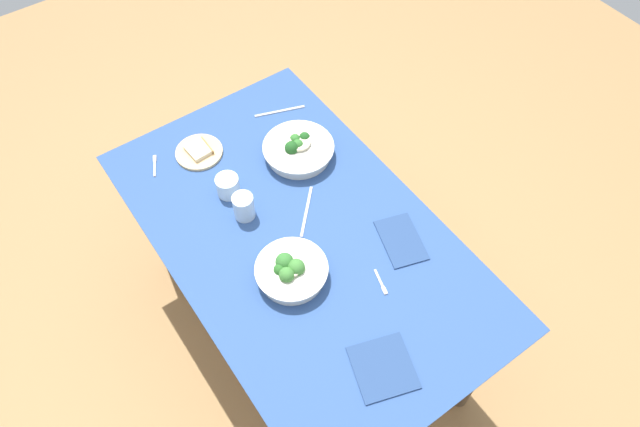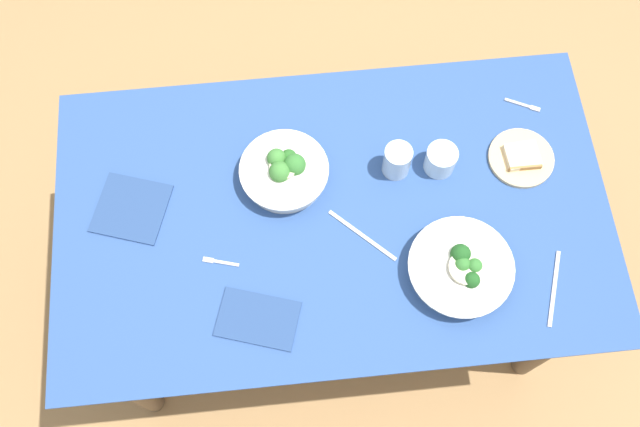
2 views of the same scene
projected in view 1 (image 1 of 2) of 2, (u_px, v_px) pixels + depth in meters
ground_plane at (305, 325)px, 2.63m from camera, size 6.00×6.00×0.00m
dining_table at (301, 252)px, 2.11m from camera, size 1.48×0.87×0.74m
broccoli_bowl_far at (291, 271)px, 1.90m from camera, size 0.24×0.24×0.09m
broccoli_bowl_near at (298, 150)px, 2.20m from camera, size 0.27×0.27×0.09m
bread_side_plate at (199, 151)px, 2.23m from camera, size 0.18×0.18×0.03m
water_glass_center at (244, 207)px, 2.03m from camera, size 0.07×0.07×0.10m
water_glass_side at (228, 186)px, 2.09m from camera, size 0.08×0.08×0.08m
fork_by_far_bowl at (155, 165)px, 2.20m from camera, size 0.10×0.05×0.00m
fork_by_near_bowl at (381, 283)px, 1.91m from camera, size 0.09×0.04×0.00m
table_knife_left at (306, 211)px, 2.07m from camera, size 0.16×0.16×0.00m
table_knife_right at (280, 111)px, 2.36m from camera, size 0.08×0.20×0.00m
napkin_folded_upper at (383, 367)px, 1.75m from camera, size 0.23×0.22×0.01m
napkin_folded_lower at (401, 240)px, 2.00m from camera, size 0.23×0.18×0.01m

